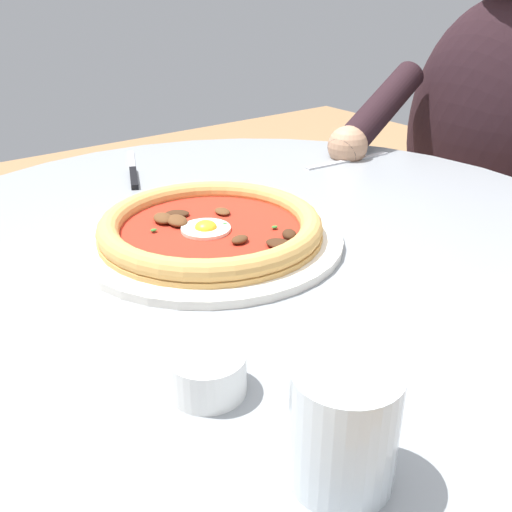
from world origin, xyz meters
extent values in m
cylinder|color=gray|center=(0.00, 0.00, 0.69)|extent=(0.95, 0.95, 0.04)
cylinder|color=gray|center=(0.00, 0.00, 0.35)|extent=(0.11, 0.11, 0.65)
cylinder|color=white|center=(-0.05, 0.02, 0.72)|extent=(0.32, 0.32, 0.01)
cylinder|color=tan|center=(-0.05, 0.02, 0.72)|extent=(0.27, 0.27, 0.01)
torus|color=tan|center=(-0.05, 0.02, 0.73)|extent=(0.27, 0.27, 0.03)
cylinder|color=red|center=(-0.05, 0.02, 0.73)|extent=(0.25, 0.25, 0.00)
cylinder|color=white|center=(-0.06, 0.02, 0.73)|extent=(0.06, 0.06, 0.00)
ellipsoid|color=yellow|center=(-0.06, 0.02, 0.73)|extent=(0.03, 0.03, 0.02)
ellipsoid|color=brown|center=(-0.01, 0.05, 0.73)|extent=(0.02, 0.03, 0.01)
ellipsoid|color=#3D2314|center=(-0.02, -0.07, 0.73)|extent=(0.03, 0.04, 0.01)
ellipsoid|color=#3D2314|center=(0.01, -0.06, 0.74)|extent=(0.03, 0.03, 0.01)
ellipsoid|color=#4C2D19|center=(-0.05, -0.03, 0.73)|extent=(0.03, 0.02, 0.01)
ellipsoid|color=#3D2314|center=(-0.06, 0.08, 0.73)|extent=(0.04, 0.04, 0.01)
ellipsoid|color=brown|center=(-0.08, 0.07, 0.74)|extent=(0.03, 0.04, 0.01)
ellipsoid|color=brown|center=(-0.07, 0.06, 0.74)|extent=(0.03, 0.04, 0.01)
ellipsoid|color=#2D6B28|center=(0.01, -0.03, 0.73)|extent=(0.01, 0.01, 0.00)
ellipsoid|color=#2D6B28|center=(-0.11, 0.05, 0.73)|extent=(0.01, 0.01, 0.00)
ellipsoid|color=#2D6B28|center=(-0.03, 0.01, 0.73)|extent=(0.01, 0.01, 0.00)
cylinder|color=silver|center=(-0.18, -0.33, 0.75)|extent=(0.07, 0.07, 0.08)
cylinder|color=silver|center=(-0.18, -0.33, 0.73)|extent=(0.06, 0.06, 0.03)
cube|color=silver|center=(0.03, 0.39, 0.71)|extent=(0.05, 0.10, 0.00)
cube|color=black|center=(-0.01, 0.29, 0.71)|extent=(0.05, 0.09, 0.01)
cylinder|color=white|center=(-0.20, -0.21, 0.73)|extent=(0.06, 0.06, 0.03)
cylinder|color=olive|center=(-0.20, -0.21, 0.74)|extent=(0.05, 0.05, 0.01)
cube|color=#BCBCC1|center=(0.32, 0.16, 0.71)|extent=(0.17, 0.02, 0.00)
cube|color=#282833|center=(0.67, 0.10, 0.23)|extent=(0.33, 0.38, 0.45)
ellipsoid|color=black|center=(0.67, 0.10, 0.71)|extent=(0.27, 0.39, 0.52)
cylinder|color=black|center=(0.44, 0.20, 0.77)|extent=(0.27, 0.12, 0.15)
sphere|color=tan|center=(0.34, 0.18, 0.73)|extent=(0.07, 0.07, 0.07)
cube|color=#504A45|center=(0.72, 0.11, 0.44)|extent=(0.46, 0.46, 0.02)
cylinder|color=#4C4742|center=(0.51, 0.26, 0.22)|extent=(0.02, 0.02, 0.43)
cylinder|color=#4C4742|center=(0.56, -0.10, 0.22)|extent=(0.02, 0.02, 0.43)
cylinder|color=#4C4742|center=(0.87, 0.31, 0.22)|extent=(0.02, 0.02, 0.43)
camera|label=1|loc=(-0.40, -0.53, 1.01)|focal=41.47mm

